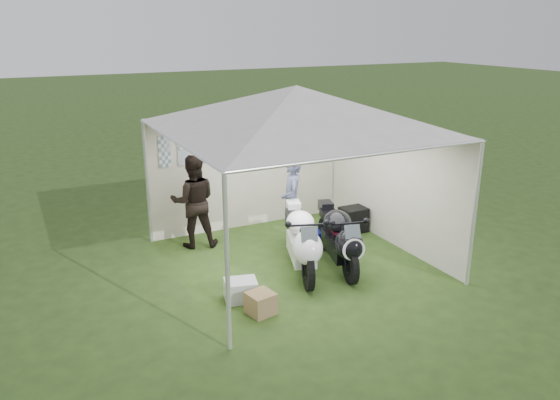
# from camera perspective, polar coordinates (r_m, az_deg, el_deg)

# --- Properties ---
(ground) EXTENTS (80.00, 80.00, 0.00)m
(ground) POSITION_cam_1_polar(r_m,az_deg,el_deg) (9.51, 1.57, -6.39)
(ground) COLOR #263B17
(ground) RESTS_ON ground
(canopy_tent) EXTENTS (5.66, 5.66, 3.00)m
(canopy_tent) POSITION_cam_1_polar(r_m,az_deg,el_deg) (8.80, 1.61, 9.17)
(canopy_tent) COLOR silver
(canopy_tent) RESTS_ON ground
(motorcycle_white) EXTENTS (0.96, 2.01, 1.03)m
(motorcycle_white) POSITION_cam_1_polar(r_m,az_deg,el_deg) (8.88, 2.30, -4.18)
(motorcycle_white) COLOR black
(motorcycle_white) RESTS_ON ground
(motorcycle_black) EXTENTS (0.81, 1.95, 0.98)m
(motorcycle_black) POSITION_cam_1_polar(r_m,az_deg,el_deg) (9.10, 6.29, -3.90)
(motorcycle_black) COLOR black
(motorcycle_black) RESTS_ON ground
(paddock_stand) EXTENTS (0.48, 0.37, 0.32)m
(paddock_stand) POSITION_cam_1_polar(r_m,az_deg,el_deg) (10.05, 4.69, -4.09)
(paddock_stand) COLOR #2527C2
(paddock_stand) RESTS_ON ground
(person_dark_jacket) EXTENTS (0.98, 0.85, 1.72)m
(person_dark_jacket) POSITION_cam_1_polar(r_m,az_deg,el_deg) (9.97, -9.02, -0.14)
(person_dark_jacket) COLOR black
(person_dark_jacket) RESTS_ON ground
(person_blue_jacket) EXTENTS (0.60, 0.71, 1.67)m
(person_blue_jacket) POSITION_cam_1_polar(r_m,az_deg,el_deg) (9.93, 1.25, -0.17)
(person_blue_jacket) COLOR slate
(person_blue_jacket) RESTS_ON ground
(equipment_box) EXTENTS (0.49, 0.39, 0.49)m
(equipment_box) POSITION_cam_1_polar(r_m,az_deg,el_deg) (10.84, 7.66, -2.04)
(equipment_box) COLOR black
(equipment_box) RESTS_ON ground
(crate_0) EXTENTS (0.55, 0.47, 0.31)m
(crate_0) POSITION_cam_1_polar(r_m,az_deg,el_deg) (8.20, -4.12, -9.38)
(crate_0) COLOR silver
(crate_0) RESTS_ON ground
(crate_1) EXTENTS (0.41, 0.41, 0.32)m
(crate_1) POSITION_cam_1_polar(r_m,az_deg,el_deg) (7.83, -2.03, -10.72)
(crate_1) COLOR olive
(crate_1) RESTS_ON ground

